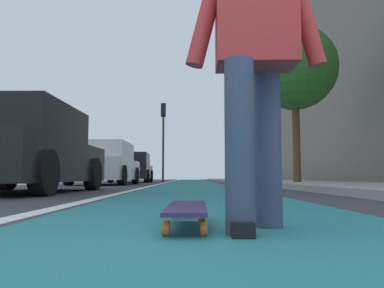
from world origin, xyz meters
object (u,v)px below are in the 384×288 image
(parked_car_mid, at_px, (105,164))
(street_tree_mid, at_px, (295,69))
(skater_person, at_px, (255,45))
(parked_car_near, at_px, (22,151))
(parked_car_far, at_px, (132,168))
(skateboard, at_px, (187,210))
(traffic_light, at_px, (163,128))

(parked_car_mid, relative_size, street_tree_mid, 0.86)
(skater_person, distance_m, street_tree_mid, 10.69)
(skater_person, height_order, parked_car_near, skater_person)
(parked_car_mid, xyz_separation_m, parked_car_far, (5.97, -0.04, 0.00))
(skateboard, height_order, traffic_light, traffic_light)
(parked_car_far, bearing_deg, skater_person, -169.47)
(skateboard, xyz_separation_m, street_tree_mid, (9.72, -3.37, 3.61))
(parked_car_near, height_order, street_tree_mid, street_tree_mid)
(parked_car_far, relative_size, traffic_light, 0.92)
(skateboard, bearing_deg, traffic_light, 4.31)
(skateboard, relative_size, parked_car_far, 0.20)
(skateboard, relative_size, traffic_light, 0.18)
(skater_person, xyz_separation_m, traffic_light, (20.38, 1.87, 2.25))
(skater_person, bearing_deg, traffic_light, 5.24)
(traffic_light, bearing_deg, parked_car_mid, 170.79)
(skater_person, bearing_deg, parked_car_near, 34.75)
(parked_car_near, height_order, traffic_light, traffic_light)
(traffic_light, bearing_deg, street_tree_mid, -155.04)
(traffic_light, bearing_deg, skateboard, -175.69)
(skateboard, distance_m, street_tree_mid, 10.91)
(skateboard, xyz_separation_m, traffic_light, (20.23, 1.53, 3.09))
(parked_car_near, xyz_separation_m, parked_car_mid, (6.91, 0.08, -0.00))
(parked_car_far, height_order, street_tree_mid, street_tree_mid)
(skateboard, relative_size, street_tree_mid, 0.17)
(parked_car_mid, relative_size, parked_car_far, 1.03)
(skater_person, distance_m, parked_car_mid, 12.02)
(skater_person, bearing_deg, street_tree_mid, -17.01)
(skateboard, bearing_deg, parked_car_near, 32.61)
(parked_car_near, bearing_deg, skater_person, -145.25)
(skater_person, relative_size, street_tree_mid, 0.32)
(parked_car_far, xyz_separation_m, traffic_light, (2.86, -1.39, 2.47))
(parked_car_far, bearing_deg, traffic_light, -25.84)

